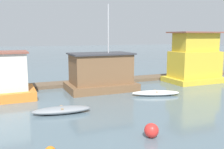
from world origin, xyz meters
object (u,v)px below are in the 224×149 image
Objects in this scene: houseboat_yellow at (195,60)px; buoy_red at (151,130)px; dinghy_white at (156,93)px; houseboat_brown at (101,73)px; dinghy_grey at (62,110)px.

buoy_red is (-11.48, -10.45, -1.86)m from houseboat_yellow.
dinghy_white is 5.78× the size of buoy_red.
houseboat_yellow is at bearing 0.30° from houseboat_brown.
houseboat_yellow is (10.07, 0.05, 0.71)m from houseboat_brown.
dinghy_grey is 5.97m from buoy_red.
houseboat_brown is at bearing -179.70° from houseboat_yellow.
buoy_red is (-1.41, -10.40, -1.15)m from houseboat_brown.
houseboat_yellow reaches higher than buoy_red.
buoy_red reaches higher than dinghy_white.
houseboat_yellow reaches higher than dinghy_white.
dinghy_white is (-6.82, -3.57, -2.00)m from houseboat_yellow.
dinghy_grey is at bearing -167.22° from dinghy_white.
houseboat_brown is 10.09m from houseboat_yellow.
houseboat_brown is 2.03× the size of dinghy_grey.
dinghy_white is at bearing -152.37° from houseboat_yellow.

